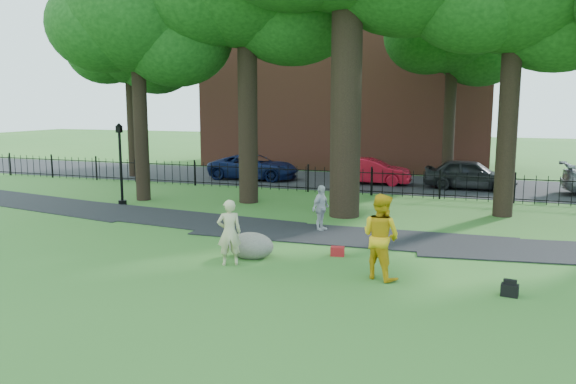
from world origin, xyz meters
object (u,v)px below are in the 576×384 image
at_px(man, 381,236).
at_px(red_sedan, 371,171).
at_px(boulder, 251,244).
at_px(lamppost, 121,165).
at_px(woman, 229,232).

relative_size(man, red_sedan, 0.51).
bearing_deg(red_sedan, man, -170.77).
xyz_separation_m(boulder, red_sedan, (0.32, 14.75, 0.29)).
bearing_deg(boulder, lamppost, 145.95).
relative_size(boulder, lamppost, 0.38).
xyz_separation_m(woman, boulder, (0.23, 0.86, -0.49)).
relative_size(man, boulder, 1.63).
distance_m(man, boulder, 3.75).
height_order(boulder, red_sedan, red_sedan).
height_order(man, boulder, man).
xyz_separation_m(man, boulder, (-3.63, 0.67, -0.65)).
height_order(woman, man, man).
distance_m(boulder, red_sedan, 14.76).
distance_m(woman, red_sedan, 15.63).
relative_size(woman, red_sedan, 0.43).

